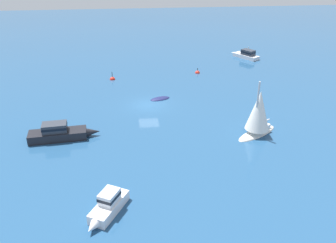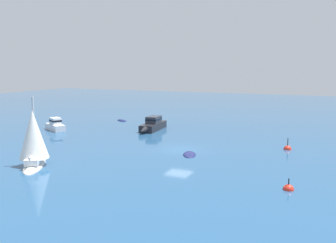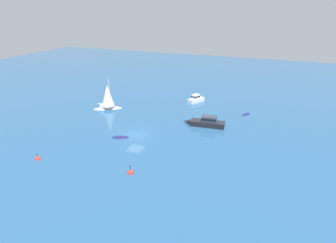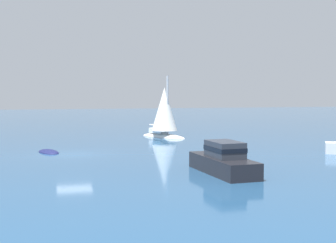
{
  "view_description": "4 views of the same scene",
  "coord_description": "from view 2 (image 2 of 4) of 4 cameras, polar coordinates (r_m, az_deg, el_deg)",
  "views": [
    {
      "loc": [
        2.25,
        40.7,
        17.62
      ],
      "look_at": [
        -1.25,
        10.47,
        2.71
      ],
      "focal_mm": 37.84,
      "sensor_mm": 36.0,
      "label": 1
    },
    {
      "loc": [
        -34.88,
        -14.29,
        8.59
      ],
      "look_at": [
        2.91,
        2.52,
        2.38
      ],
      "focal_mm": 40.14,
      "sensor_mm": 36.0,
      "label": 2
    },
    {
      "loc": [
        20.28,
        -36.51,
        19.19
      ],
      "look_at": [
        3.62,
        5.0,
        0.95
      ],
      "focal_mm": 30.62,
      "sensor_mm": 36.0,
      "label": 3
    },
    {
      "loc": [
        35.35,
        -1.33,
        4.69
      ],
      "look_at": [
        -2.4,
        7.45,
        2.1
      ],
      "focal_mm": 52.44,
      "sensor_mm": 36.0,
      "label": 4
    }
  ],
  "objects": [
    {
      "name": "ground_plane",
      "position": [
        38.66,
        1.66,
        -4.3
      ],
      "size": [
        160.0,
        160.0,
        0.0
      ],
      "primitive_type": "plane",
      "color": "navy"
    },
    {
      "name": "motor_cruiser",
      "position": [
        50.22,
        -2.36,
        -0.5
      ],
      "size": [
        7.23,
        2.38,
        1.82
      ],
      "rotation": [
        0.0,
        0.0,
        3.23
      ],
      "color": "black",
      "rests_on": "ground"
    },
    {
      "name": "skiff",
      "position": [
        36.55,
        3.28,
        -5.07
      ],
      "size": [
        2.95,
        2.08,
        0.44
      ],
      "rotation": [
        0.0,
        0.0,
        3.49
      ],
      "color": "#191E4C",
      "rests_on": "ground"
    },
    {
      "name": "skiff_1",
      "position": [
        59.01,
        -7.02,
        0.1
      ],
      "size": [
        1.85,
        2.44,
        0.41
      ],
      "rotation": [
        0.0,
        0.0,
        4.24
      ],
      "color": "#191E4C",
      "rests_on": "ground"
    },
    {
      "name": "ketch",
      "position": [
        34.12,
        -19.75,
        -2.81
      ],
      "size": [
        5.51,
        4.29,
        6.3
      ],
      "rotation": [
        0.0,
        0.0,
        0.57
      ],
      "color": "silver",
      "rests_on": "ground"
    },
    {
      "name": "launch",
      "position": [
        52.48,
        -16.81,
        -0.53
      ],
      "size": [
        3.21,
        4.63,
        1.69
      ],
      "rotation": [
        0.0,
        0.0,
        1.07
      ],
      "color": "white",
      "rests_on": "ground"
    },
    {
      "name": "channel_buoy",
      "position": [
        27.87,
        17.81,
        -9.83
      ],
      "size": [
        0.77,
        0.77,
        1.2
      ],
      "color": "red",
      "rests_on": "ground"
    },
    {
      "name": "mooring_buoy",
      "position": [
        40.73,
        17.68,
        -4.04
      ],
      "size": [
        0.8,
        0.8,
        1.58
      ],
      "color": "red",
      "rests_on": "ground"
    }
  ]
}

